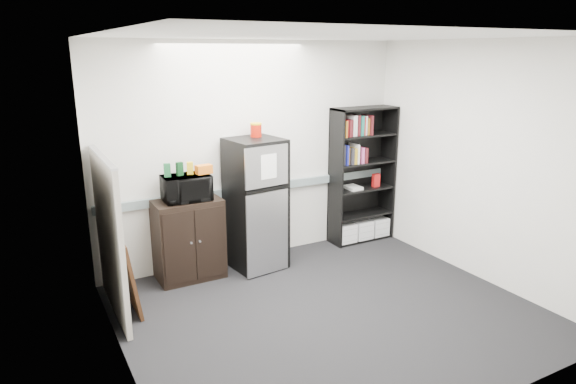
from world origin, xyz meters
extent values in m
plane|color=black|center=(0.00, 0.00, 0.00)|extent=(4.00, 4.00, 0.00)
cube|color=silver|center=(0.00, 1.75, 1.35)|extent=(4.00, 0.02, 2.70)
cube|color=silver|center=(2.00, 0.00, 1.35)|extent=(0.02, 3.50, 2.70)
cube|color=silver|center=(-2.00, 0.00, 1.35)|extent=(0.02, 3.50, 2.70)
cube|color=white|center=(0.00, 0.00, 2.70)|extent=(4.00, 3.50, 0.02)
cube|color=gray|center=(0.00, 1.72, 0.90)|extent=(3.92, 0.05, 0.10)
cube|color=white|center=(-0.35, 1.74, 1.55)|extent=(0.14, 0.00, 0.10)
cube|color=black|center=(1.09, 1.56, 0.93)|extent=(0.02, 0.34, 1.85)
cube|color=black|center=(1.97, 1.56, 0.93)|extent=(0.02, 0.34, 1.85)
cube|color=black|center=(1.53, 1.72, 0.93)|extent=(0.90, 0.02, 1.85)
cube|color=black|center=(1.53, 1.56, 1.84)|extent=(0.90, 0.34, 0.02)
cube|color=black|center=(1.53, 1.56, 0.02)|extent=(0.85, 0.32, 0.03)
cube|color=black|center=(1.53, 1.56, 0.37)|extent=(0.85, 0.32, 0.03)
cube|color=black|center=(1.53, 1.56, 0.74)|extent=(0.85, 0.32, 0.02)
cube|color=black|center=(1.53, 1.56, 1.11)|extent=(0.85, 0.32, 0.02)
cube|color=black|center=(1.53, 1.56, 1.48)|extent=(0.85, 0.32, 0.02)
cube|color=silver|center=(1.25, 1.55, 0.16)|extent=(0.25, 0.30, 0.25)
cube|color=silver|center=(1.53, 1.55, 0.16)|extent=(0.25, 0.30, 0.25)
cube|color=silver|center=(1.81, 1.55, 0.16)|extent=(0.25, 0.30, 0.25)
cube|color=#A69F93|center=(-1.90, 1.08, 0.80)|extent=(0.05, 1.30, 1.60)
cube|color=#B2B2B7|center=(-1.90, 1.08, 1.61)|extent=(0.06, 1.30, 0.02)
cube|color=black|center=(-0.97, 1.50, 0.47)|extent=(0.75, 0.47, 0.94)
cube|color=black|center=(-1.15, 1.26, 0.47)|extent=(0.35, 0.01, 0.83)
cube|color=black|center=(-0.79, 1.26, 0.47)|extent=(0.35, 0.01, 0.83)
cylinder|color=#B2B2B7|center=(-1.02, 1.25, 0.52)|extent=(0.02, 0.02, 0.02)
cylinder|color=#B2B2B7|center=(-0.92, 1.25, 0.52)|extent=(0.02, 0.02, 0.02)
imported|color=black|center=(-0.97, 1.48, 1.09)|extent=(0.53, 0.37, 0.29)
cube|color=#17532B|center=(-1.16, 1.52, 1.31)|extent=(0.08, 0.06, 0.15)
cube|color=#0B3314|center=(-1.02, 1.52, 1.31)|extent=(0.08, 0.06, 0.15)
cube|color=gold|center=(-0.91, 1.52, 1.30)|extent=(0.08, 0.07, 0.14)
cube|color=orange|center=(-0.76, 1.47, 1.28)|extent=(0.19, 0.12, 0.10)
cube|color=black|center=(-0.14, 1.43, 0.78)|extent=(0.66, 0.66, 1.57)
cube|color=#ADADB2|center=(-0.14, 1.12, 1.31)|extent=(0.57, 0.09, 0.47)
cube|color=#ADADB2|center=(-0.14, 1.12, 0.52)|extent=(0.57, 0.09, 1.00)
cube|color=black|center=(-0.14, 1.11, 1.05)|extent=(0.57, 0.08, 0.03)
cube|color=white|center=(-0.12, 1.11, 1.31)|extent=(0.21, 0.03, 0.28)
cube|color=black|center=(-0.14, 1.43, 1.58)|extent=(0.66, 0.66, 0.02)
cylinder|color=#AB1607|center=(-0.07, 1.55, 1.67)|extent=(0.13, 0.13, 0.16)
cylinder|color=gold|center=(-0.07, 1.55, 1.76)|extent=(0.14, 0.14, 0.02)
cube|color=#311C0D|center=(-1.77, 1.03, 0.40)|extent=(0.14, 0.62, 0.80)
cube|color=beige|center=(-1.75, 1.03, 0.40)|extent=(0.10, 0.53, 0.67)
camera|label=1|loc=(-2.64, -3.93, 2.57)|focal=32.00mm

